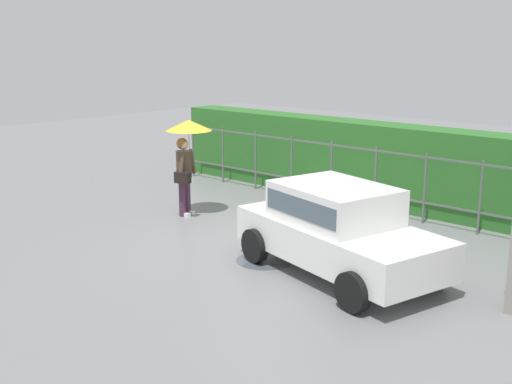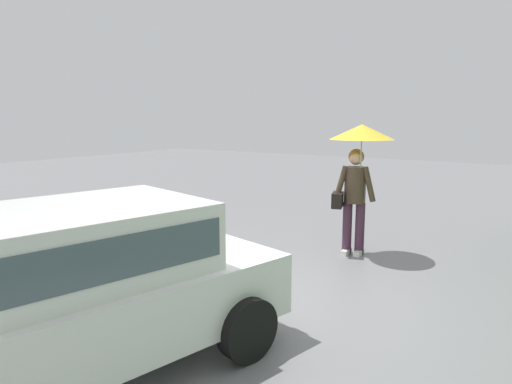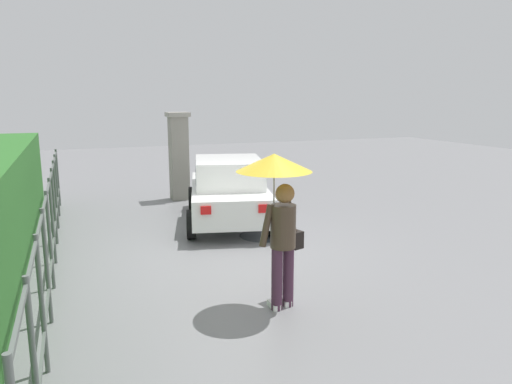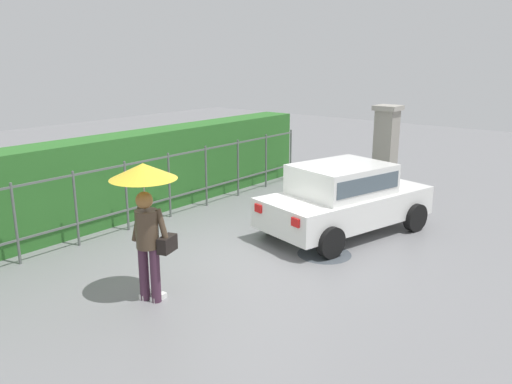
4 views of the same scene
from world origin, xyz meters
name	(u,v)px [view 2 (image 2 of 4)]	position (x,y,z in m)	size (l,w,h in m)	color
ground_plane	(267,306)	(0.00, 0.00, 0.00)	(40.00, 40.00, 0.00)	slate
car	(78,284)	(2.06, -0.62, 0.80)	(3.99, 2.56, 1.48)	white
pedestrian	(358,158)	(-2.46, 0.15, 1.59)	(1.00, 1.00, 2.11)	#47283D
puddle_near	(161,310)	(0.78, -0.96, 0.00)	(1.02, 1.02, 0.00)	#4C545B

